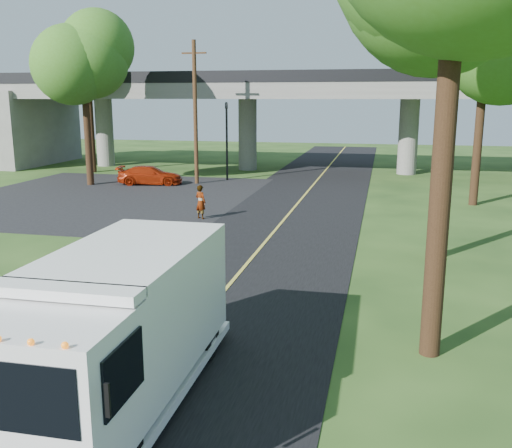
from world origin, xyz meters
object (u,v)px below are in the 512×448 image
(tree_left_far, at_px, (89,70))
(red_sedan, at_px, (150,175))
(tree_right_far, at_px, (492,39))
(utility_pole, at_px, (195,112))
(tree_left_lot, at_px, (84,57))
(pedestrian, at_px, (201,202))
(traffic_signal, at_px, (227,133))
(step_van, at_px, (116,327))

(tree_left_far, distance_m, red_sedan, 10.60)
(tree_right_far, bearing_deg, red_sedan, 170.81)
(tree_left_far, bearing_deg, tree_right_far, -17.10)
(utility_pole, xyz_separation_m, tree_left_lot, (-6.29, -2.16, 3.31))
(utility_pole, relative_size, pedestrian, 5.67)
(traffic_signal, relative_size, tree_right_far, 0.47)
(tree_left_lot, height_order, step_van, tree_left_lot)
(utility_pole, xyz_separation_m, pedestrian, (3.70, -10.52, -3.80))
(tree_left_lot, distance_m, pedestrian, 14.84)
(tree_left_lot, bearing_deg, traffic_signal, 28.11)
(utility_pole, xyz_separation_m, step_van, (7.33, -26.43, -3.08))
(traffic_signal, bearing_deg, red_sedan, -145.15)
(red_sedan, bearing_deg, tree_right_far, -109.74)
(utility_pole, bearing_deg, step_van, -74.51)
(utility_pole, relative_size, tree_right_far, 0.82)
(traffic_signal, relative_size, utility_pole, 0.58)
(tree_left_lot, relative_size, pedestrian, 6.61)
(tree_right_far, bearing_deg, step_van, -112.84)
(tree_right_far, distance_m, tree_left_far, 27.22)
(utility_pole, distance_m, tree_left_lot, 7.43)
(tree_left_lot, distance_m, step_van, 28.55)
(traffic_signal, xyz_separation_m, tree_left_lot, (-7.79, -4.16, 4.70))
(traffic_signal, height_order, tree_left_far, tree_left_far)
(red_sedan, bearing_deg, step_van, -168.81)
(tree_left_lot, relative_size, tree_left_far, 1.06)
(red_sedan, bearing_deg, utility_pole, -80.90)
(traffic_signal, height_order, tree_left_lot, tree_left_lot)
(utility_pole, height_order, tree_right_far, tree_right_far)
(step_van, bearing_deg, tree_right_far, 66.63)
(utility_pole, relative_size, tree_left_far, 0.91)
(step_van, bearing_deg, tree_left_lot, 118.78)
(red_sedan, xyz_separation_m, pedestrian, (6.52, -9.52, 0.20))
(tree_right_far, relative_size, red_sedan, 2.66)
(tree_left_lot, relative_size, red_sedan, 2.55)
(tree_right_far, distance_m, step_van, 25.10)
(step_van, bearing_deg, pedestrian, 102.31)
(tree_right_far, bearing_deg, traffic_signal, 157.93)
(red_sedan, bearing_deg, tree_left_lot, 97.87)
(tree_left_lot, bearing_deg, pedestrian, -39.91)
(traffic_signal, height_order, red_sedan, traffic_signal)
(tree_left_far, bearing_deg, tree_left_lot, -63.43)
(red_sedan, height_order, pedestrian, pedestrian)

